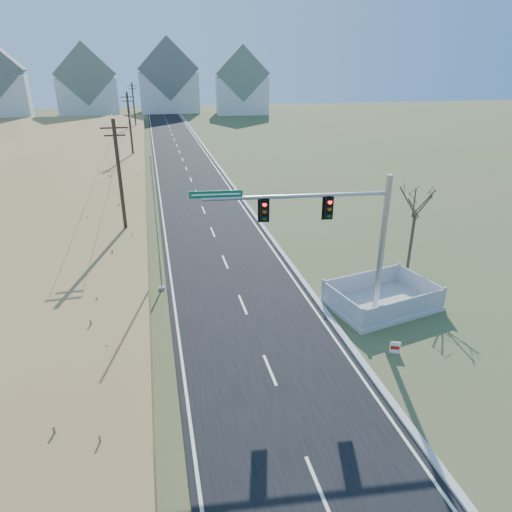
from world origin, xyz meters
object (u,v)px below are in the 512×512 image
(fence_enclosure, at_px, (381,302))
(flagpole, at_px, (158,239))
(bare_tree, at_px, (417,200))
(open_sign, at_px, (395,347))
(traffic_signal_mast, at_px, (346,237))

(fence_enclosure, height_order, flagpole, flagpole)
(fence_enclosure, distance_m, bare_tree, 6.66)
(flagpole, distance_m, bare_tree, 15.40)
(bare_tree, bearing_deg, fence_enclosure, -136.41)
(open_sign, distance_m, bare_tree, 10.14)
(fence_enclosure, xyz_separation_m, flagpole, (-11.78, 4.77, 2.91))
(flagpole, xyz_separation_m, bare_tree, (15.23, -1.48, 1.74))
(flagpole, relative_size, bare_tree, 1.31)
(open_sign, height_order, flagpole, flagpole)
(fence_enclosure, bearing_deg, flagpole, 145.51)
(traffic_signal_mast, distance_m, flagpole, 10.67)
(fence_enclosure, xyz_separation_m, bare_tree, (3.46, 3.29, 4.65))
(flagpole, bearing_deg, bare_tree, -5.55)
(traffic_signal_mast, height_order, fence_enclosure, traffic_signal_mast)
(traffic_signal_mast, xyz_separation_m, fence_enclosure, (2.86, 0.90, -4.39))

